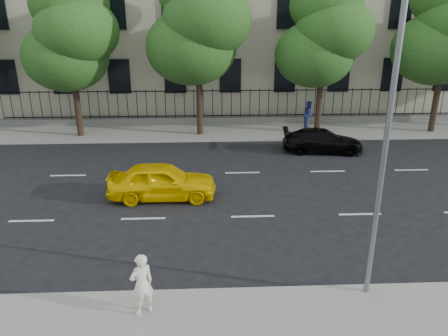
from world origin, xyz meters
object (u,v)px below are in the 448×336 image
at_px(yellow_taxi, 162,181).
at_px(woman_near, 142,284).
at_px(black_sedan, 323,141).
at_px(street_light, 382,100).

bearing_deg(yellow_taxi, woman_near, -178.67).
height_order(yellow_taxi, woman_near, woman_near).
relative_size(yellow_taxi, woman_near, 2.60).
height_order(yellow_taxi, black_sedan, yellow_taxi).
bearing_deg(black_sedan, street_light, 177.39).
distance_m(street_light, yellow_taxi, 9.60).
xyz_separation_m(yellow_taxi, black_sedan, (7.92, 5.62, -0.12)).
distance_m(yellow_taxi, black_sedan, 9.71).
xyz_separation_m(street_light, black_sedan, (1.98, 11.72, -4.54)).
height_order(street_light, woman_near, street_light).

